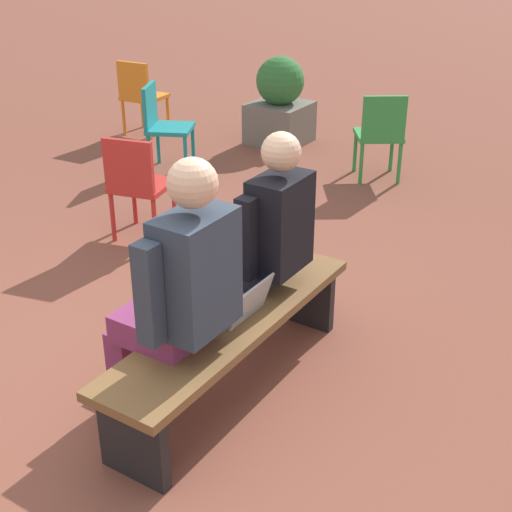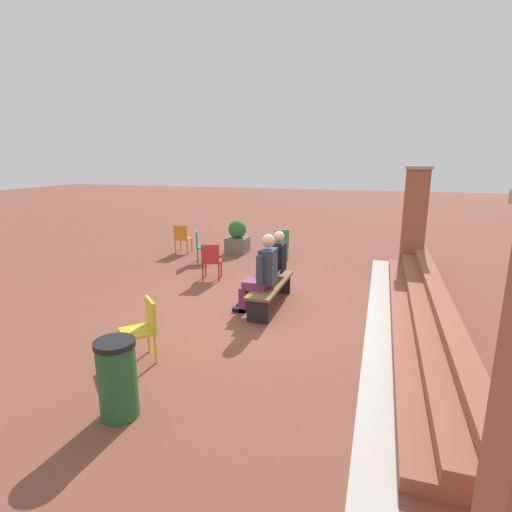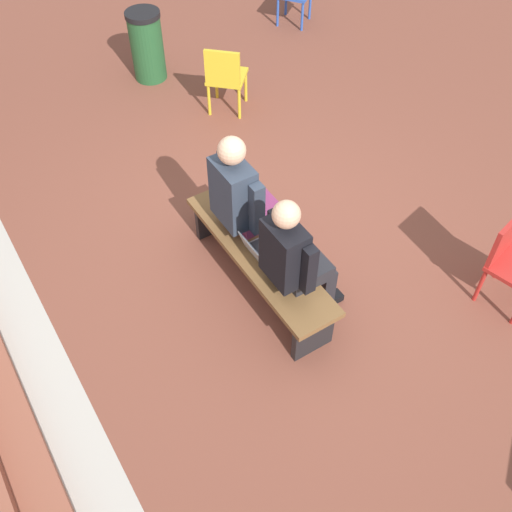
% 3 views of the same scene
% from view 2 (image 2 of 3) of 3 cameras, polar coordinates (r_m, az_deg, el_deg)
% --- Properties ---
extents(ground_plane, '(60.00, 60.00, 0.00)m').
position_cam_2_polar(ground_plane, '(7.32, -0.73, -7.58)').
color(ground_plane, brown).
extents(concrete_strip, '(8.37, 0.40, 0.01)m').
position_cam_2_polar(concrete_strip, '(7.23, 17.15, -8.47)').
color(concrete_strip, '#B7B2A8').
rests_on(concrete_strip, ground).
extents(brick_steps, '(7.57, 0.90, 0.45)m').
position_cam_2_polar(brick_steps, '(7.22, 23.24, -7.58)').
color(brick_steps, '#93513D').
rests_on(brick_steps, ground).
extents(brick_pillar_left_of_steps, '(0.64, 0.64, 2.49)m').
position_cam_2_polar(brick_pillar_left_of_steps, '(11.16, 21.71, 5.51)').
color(brick_pillar_left_of_steps, '#93513D').
rests_on(brick_pillar_left_of_steps, ground).
extents(bench, '(1.80, 0.44, 0.45)m').
position_cam_2_polar(bench, '(7.34, 2.12, -4.60)').
color(bench, brown).
rests_on(bench, ground).
extents(person_student, '(0.54, 0.69, 1.35)m').
position_cam_2_polar(person_student, '(7.63, 2.46, -1.03)').
color(person_student, '#232328').
rests_on(person_student, ground).
extents(person_adult, '(0.59, 0.74, 1.42)m').
position_cam_2_polar(person_adult, '(6.93, 0.83, -2.28)').
color(person_adult, '#7F2D5B').
rests_on(person_adult, ground).
extents(laptop, '(0.32, 0.29, 0.21)m').
position_cam_2_polar(laptop, '(7.33, 2.30, -3.43)').
color(laptop, '#9EA0A5').
rests_on(laptop, bench).
extents(plastic_chair_by_pillar, '(0.59, 0.59, 0.84)m').
position_cam_2_polar(plastic_chair_by_pillar, '(5.62, -15.83, -9.62)').
color(plastic_chair_by_pillar, gold).
rests_on(plastic_chair_by_pillar, ground).
extents(plastic_chair_mid_courtyard, '(0.56, 0.56, 0.84)m').
position_cam_2_polar(plastic_chair_mid_courtyard, '(10.54, -7.83, 1.64)').
color(plastic_chair_mid_courtyard, teal).
rests_on(plastic_chair_mid_courtyard, ground).
extents(plastic_chair_near_bench_right, '(0.45, 0.45, 0.84)m').
position_cam_2_polar(plastic_chair_near_bench_right, '(11.66, -10.49, 2.69)').
color(plastic_chair_near_bench_right, orange).
rests_on(plastic_chair_near_bench_right, ground).
extents(plastic_chair_near_bench_left, '(0.51, 0.51, 0.84)m').
position_cam_2_polar(plastic_chair_near_bench_left, '(8.96, -6.42, -0.47)').
color(plastic_chair_near_bench_left, red).
rests_on(plastic_chair_near_bench_left, ground).
extents(plastic_chair_foreground, '(0.58, 0.58, 0.84)m').
position_cam_2_polar(plastic_chair_foreground, '(10.70, 3.47, 1.92)').
color(plastic_chair_foreground, '#2D893D').
rests_on(plastic_chair_foreground, ground).
extents(planter, '(0.60, 0.60, 0.94)m').
position_cam_2_polar(planter, '(11.61, -2.67, 2.63)').
color(planter, '#6B665B').
rests_on(planter, ground).
extents(litter_bin, '(0.42, 0.42, 0.86)m').
position_cam_2_polar(litter_bin, '(4.57, -19.17, -16.23)').
color(litter_bin, '#23562D').
rests_on(litter_bin, ground).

